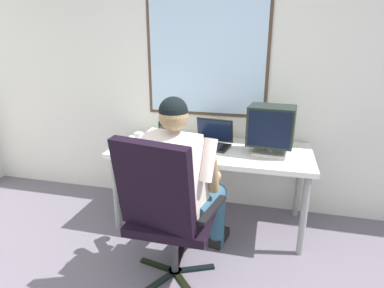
% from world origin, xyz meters
% --- Properties ---
extents(wall_rear, '(5.87, 0.08, 2.56)m').
position_xyz_m(wall_rear, '(-0.01, 2.20, 1.29)').
color(wall_rear, silver).
rests_on(wall_rear, ground).
extents(desk, '(1.71, 0.74, 0.72)m').
position_xyz_m(desk, '(-0.17, 1.77, 0.66)').
color(desk, gray).
rests_on(desk, ground).
extents(office_chair, '(0.69, 0.66, 1.09)m').
position_xyz_m(office_chair, '(-0.30, 0.90, 0.61)').
color(office_chair, black).
rests_on(office_chair, ground).
extents(person_seated, '(0.59, 0.83, 1.29)m').
position_xyz_m(person_seated, '(-0.26, 1.16, 0.68)').
color(person_seated, '#2B5168').
rests_on(person_seated, ground).
extents(crt_monitor, '(0.39, 0.30, 0.40)m').
position_xyz_m(crt_monitor, '(0.32, 1.76, 0.96)').
color(crt_monitor, beige).
rests_on(crt_monitor, desk).
extents(laptop, '(0.38, 0.33, 0.23)m').
position_xyz_m(laptop, '(-0.18, 1.86, 0.78)').
color(laptop, black).
rests_on(laptop, desk).
extents(wine_glass, '(0.08, 0.08, 0.16)m').
position_xyz_m(wine_glass, '(-0.75, 1.57, 0.83)').
color(wine_glass, silver).
rests_on(wine_glass, desk).
extents(desk_speaker, '(0.08, 0.08, 0.18)m').
position_xyz_m(desk_speaker, '(-0.66, 1.93, 0.81)').
color(desk_speaker, black).
rests_on(desk_speaker, desk).
extents(cd_case, '(0.16, 0.14, 0.01)m').
position_xyz_m(cd_case, '(-0.49, 1.61, 0.73)').
color(cd_case, '#8D2369').
rests_on(cd_case, desk).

